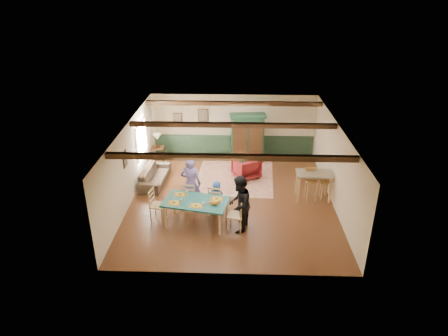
{
  "coord_description": "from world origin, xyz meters",
  "views": [
    {
      "loc": [
        0.17,
        -12.33,
        7.0
      ],
      "look_at": [
        -0.28,
        0.09,
        1.15
      ],
      "focal_mm": 32.0,
      "sensor_mm": 36.0,
      "label": 1
    }
  ],
  "objects_px": {
    "armoire": "(247,139)",
    "end_table": "(158,154)",
    "table_lamp": "(157,141)",
    "counter_table": "(313,186)",
    "dining_chair_far_left": "(191,196)",
    "person_child": "(217,197)",
    "cat": "(214,202)",
    "dining_chair_end_left": "(158,205)",
    "person_woman": "(239,204)",
    "sofa": "(154,176)",
    "bar_stool_right": "(325,185)",
    "bar_stool_left": "(311,184)",
    "person_man": "(191,183)",
    "armchair": "(246,167)",
    "dining_table": "(196,213)",
    "dining_chair_far_right": "(216,199)",
    "dining_chair_end_right": "(236,215)"
  },
  "relations": [
    {
      "from": "dining_chair_end_left",
      "to": "person_child",
      "type": "height_order",
      "value": "person_child"
    },
    {
      "from": "person_child",
      "to": "end_table",
      "type": "height_order",
      "value": "person_child"
    },
    {
      "from": "person_woman",
      "to": "bar_stool_right",
      "type": "relative_size",
      "value": 1.82
    },
    {
      "from": "table_lamp",
      "to": "counter_table",
      "type": "height_order",
      "value": "table_lamp"
    },
    {
      "from": "dining_chair_end_left",
      "to": "cat",
      "type": "xyz_separation_m",
      "value": [
        1.81,
        -0.49,
        0.4
      ]
    },
    {
      "from": "person_child",
      "to": "dining_chair_end_right",
      "type": "bearing_deg",
      "value": 133.15
    },
    {
      "from": "person_child",
      "to": "sofa",
      "type": "height_order",
      "value": "person_child"
    },
    {
      "from": "dining_table",
      "to": "dining_chair_end_left",
      "type": "xyz_separation_m",
      "value": [
        -1.24,
        0.26,
        0.11
      ]
    },
    {
      "from": "dining_chair_far_left",
      "to": "table_lamp",
      "type": "distance_m",
      "value": 4.33
    },
    {
      "from": "dining_chair_end_left",
      "to": "person_man",
      "type": "relative_size",
      "value": 0.55
    },
    {
      "from": "person_man",
      "to": "end_table",
      "type": "xyz_separation_m",
      "value": [
        -1.83,
        3.83,
        -0.63
      ]
    },
    {
      "from": "person_man",
      "to": "armchair",
      "type": "height_order",
      "value": "person_man"
    },
    {
      "from": "dining_chair_end_right",
      "to": "armchair",
      "type": "bearing_deg",
      "value": -174.2
    },
    {
      "from": "sofa",
      "to": "bar_stool_right",
      "type": "relative_size",
      "value": 2.06
    },
    {
      "from": "end_table",
      "to": "table_lamp",
      "type": "distance_m",
      "value": 0.62
    },
    {
      "from": "dining_chair_far_left",
      "to": "person_man",
      "type": "height_order",
      "value": "person_man"
    },
    {
      "from": "person_woman",
      "to": "cat",
      "type": "xyz_separation_m",
      "value": [
        -0.78,
        0.05,
        0.02
      ]
    },
    {
      "from": "person_child",
      "to": "end_table",
      "type": "relative_size",
      "value": 1.71
    },
    {
      "from": "armoire",
      "to": "end_table",
      "type": "xyz_separation_m",
      "value": [
        -3.75,
        -0.11,
        -0.72
      ]
    },
    {
      "from": "dining_chair_far_left",
      "to": "counter_table",
      "type": "relative_size",
      "value": 0.85
    },
    {
      "from": "dining_table",
      "to": "dining_chair_end_left",
      "type": "height_order",
      "value": "dining_chair_end_left"
    },
    {
      "from": "dining_chair_far_right",
      "to": "end_table",
      "type": "bearing_deg",
      "value": -45.14
    },
    {
      "from": "dining_chair_end_left",
      "to": "person_man",
      "type": "bearing_deg",
      "value": -43.15
    },
    {
      "from": "person_child",
      "to": "armoire",
      "type": "relative_size",
      "value": 0.53
    },
    {
      "from": "sofa",
      "to": "person_child",
      "type": "bearing_deg",
      "value": -125.52
    },
    {
      "from": "dining_chair_far_left",
      "to": "bar_stool_left",
      "type": "bearing_deg",
      "value": -156.5
    },
    {
      "from": "dining_chair_far_left",
      "to": "dining_chair_far_right",
      "type": "height_order",
      "value": "same"
    },
    {
      "from": "person_child",
      "to": "armchair",
      "type": "relative_size",
      "value": 1.21
    },
    {
      "from": "dining_chair_far_left",
      "to": "table_lamp",
      "type": "bearing_deg",
      "value": -53.45
    },
    {
      "from": "dining_chair_end_right",
      "to": "dining_chair_far_left",
      "type": "bearing_deg",
      "value": -114.92
    },
    {
      "from": "person_woman",
      "to": "dining_chair_far_left",
      "type": "bearing_deg",
      "value": -113.57
    },
    {
      "from": "dining_table",
      "to": "person_man",
      "type": "xyz_separation_m",
      "value": [
        -0.25,
        0.95,
        0.54
      ]
    },
    {
      "from": "bar_stool_right",
      "to": "person_woman",
      "type": "bearing_deg",
      "value": -147.62
    },
    {
      "from": "cat",
      "to": "armchair",
      "type": "relative_size",
      "value": 0.43
    },
    {
      "from": "sofa",
      "to": "person_woman",
      "type": "bearing_deg",
      "value": -130.04
    },
    {
      "from": "cat",
      "to": "bar_stool_left",
      "type": "bearing_deg",
      "value": 42.52
    },
    {
      "from": "person_child",
      "to": "counter_table",
      "type": "xyz_separation_m",
      "value": [
        3.32,
        0.97,
        -0.04
      ]
    },
    {
      "from": "end_table",
      "to": "bar_stool_left",
      "type": "bearing_deg",
      "value": -27.26
    },
    {
      "from": "bar_stool_left",
      "to": "end_table",
      "type": "bearing_deg",
      "value": 146.19
    },
    {
      "from": "person_child",
      "to": "table_lamp",
      "type": "xyz_separation_m",
      "value": [
        -2.69,
        4.01,
        0.39
      ]
    },
    {
      "from": "dining_chair_far_right",
      "to": "dining_chair_end_right",
      "type": "height_order",
      "value": "same"
    },
    {
      "from": "dining_chair_far_left",
      "to": "armchair",
      "type": "bearing_deg",
      "value": -115.06
    },
    {
      "from": "counter_table",
      "to": "bar_stool_left",
      "type": "relative_size",
      "value": 1.05
    },
    {
      "from": "dining_chair_end_right",
      "to": "armoire",
      "type": "xyz_separation_m",
      "value": [
        0.43,
        5.15,
        0.52
      ]
    },
    {
      "from": "dining_chair_far_left",
      "to": "table_lamp",
      "type": "height_order",
      "value": "table_lamp"
    },
    {
      "from": "person_child",
      "to": "bar_stool_left",
      "type": "height_order",
      "value": "bar_stool_left"
    },
    {
      "from": "cat",
      "to": "dining_chair_end_right",
      "type": "bearing_deg",
      "value": 9.46
    },
    {
      "from": "person_woman",
      "to": "table_lamp",
      "type": "bearing_deg",
      "value": -134.17
    },
    {
      "from": "person_child",
      "to": "cat",
      "type": "distance_m",
      "value": 1.07
    },
    {
      "from": "person_woman",
      "to": "end_table",
      "type": "bearing_deg",
      "value": -134.17
    }
  ]
}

